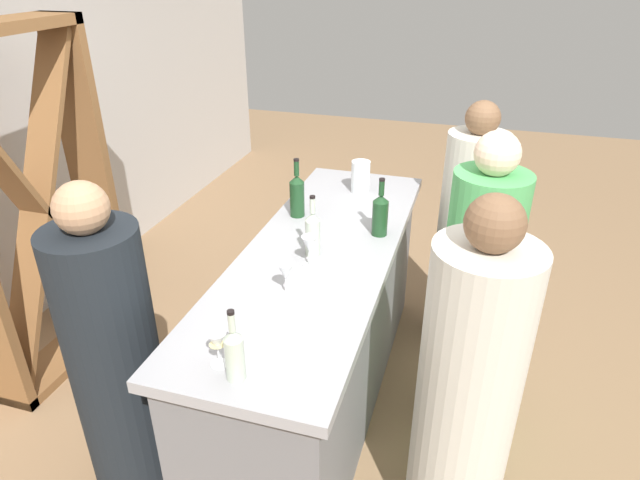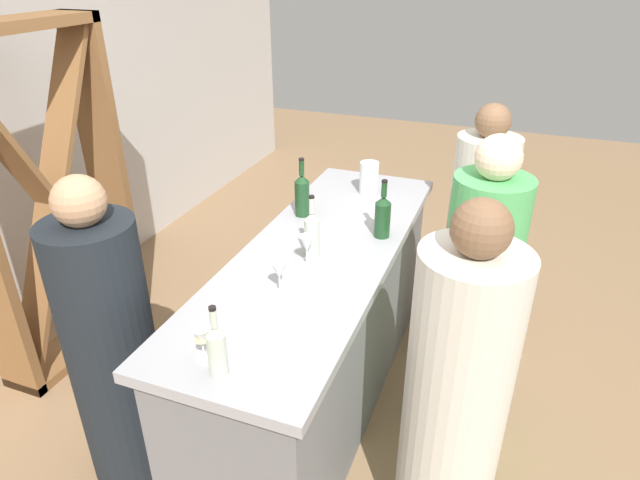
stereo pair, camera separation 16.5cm
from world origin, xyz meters
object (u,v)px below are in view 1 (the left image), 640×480
at_px(wine_bottle_center_olive_green, 380,214).
at_px(person_center_guest, 466,239).
at_px(wine_bottle_second_left_clear_pale, 313,233).
at_px(wine_glass_near_right, 217,343).
at_px(water_pitcher, 361,177).
at_px(wine_bottle_second_right_olive_green, 297,195).
at_px(wine_glass_near_left, 308,245).
at_px(wine_rack, 36,211).
at_px(wine_glass_near_center, 286,273).
at_px(person_left_guest, 466,397).
at_px(person_right_guest, 474,302).
at_px(person_server_behind, 115,360).
at_px(wine_bottle_leftmost_clear_pale, 234,353).

xyz_separation_m(wine_bottle_center_olive_green, person_center_guest, (0.58, -0.44, -0.37)).
bearing_deg(wine_bottle_second_left_clear_pale, wine_glass_near_right, 175.02).
distance_m(wine_bottle_center_olive_green, water_pitcher, 0.58).
distance_m(wine_bottle_second_left_clear_pale, wine_glass_near_right, 0.87).
relative_size(wine_bottle_second_right_olive_green, wine_glass_near_left, 2.17).
bearing_deg(wine_rack, wine_glass_near_right, -118.93).
bearing_deg(wine_glass_near_center, water_pitcher, -2.06).
relative_size(wine_bottle_center_olive_green, person_left_guest, 0.20).
relative_size(wine_glass_near_center, person_right_guest, 0.09).
height_order(wine_glass_near_right, person_server_behind, person_server_behind).
distance_m(person_left_guest, person_server_behind, 1.50).
bearing_deg(wine_glass_near_right, person_left_guest, -67.41).
bearing_deg(person_server_behind, person_left_guest, 23.77).
bearing_deg(wine_rack, wine_glass_near_center, -102.55).
bearing_deg(person_left_guest, wine_bottle_second_right_olive_green, -63.46).
relative_size(wine_rack, wine_bottle_leftmost_clear_pale, 7.14).
xyz_separation_m(wine_rack, wine_bottle_center_olive_green, (0.32, -1.90, 0.10)).
xyz_separation_m(wine_bottle_center_olive_green, wine_glass_near_right, (-1.18, 0.34, -0.02)).
bearing_deg(water_pitcher, wine_rack, 116.91).
relative_size(wine_bottle_center_olive_green, wine_glass_near_left, 2.02).
height_order(wine_bottle_leftmost_clear_pale, water_pitcher, wine_bottle_leftmost_clear_pale).
bearing_deg(wine_bottle_second_right_olive_green, wine_bottle_center_olive_green, -101.01).
xyz_separation_m(wine_glass_near_center, person_left_guest, (-0.14, -0.80, -0.35)).
height_order(wine_glass_near_right, person_right_guest, person_right_guest).
height_order(wine_glass_near_center, person_center_guest, person_center_guest).
bearing_deg(wine_bottle_second_left_clear_pale, person_server_behind, 135.12).
relative_size(water_pitcher, person_server_behind, 0.13).
bearing_deg(person_server_behind, wine_bottle_second_right_olive_green, 83.22).
bearing_deg(wine_bottle_center_olive_green, water_pitcher, 23.04).
distance_m(wine_glass_near_center, person_center_guest, 1.49).
relative_size(wine_rack, wine_bottle_second_left_clear_pale, 6.45).
xyz_separation_m(person_center_guest, person_server_behind, (-1.58, 1.40, -0.02)).
bearing_deg(person_right_guest, person_server_behind, 13.89).
relative_size(wine_bottle_leftmost_clear_pale, person_server_behind, 0.18).
height_order(wine_bottle_second_left_clear_pale, wine_bottle_center_olive_green, wine_bottle_center_olive_green).
relative_size(wine_glass_near_right, person_server_behind, 0.09).
relative_size(water_pitcher, person_center_guest, 0.12).
bearing_deg(wine_bottle_second_left_clear_pale, wine_glass_near_left, -173.23).
bearing_deg(wine_glass_near_center, person_center_guest, -29.36).
relative_size(wine_bottle_leftmost_clear_pale, wine_glass_near_left, 1.82).
xyz_separation_m(wine_bottle_center_olive_green, wine_glass_near_center, (-0.68, 0.27, -0.01)).
xyz_separation_m(person_left_guest, person_right_guest, (0.67, 0.00, 0.02)).
height_order(wine_bottle_center_olive_green, person_left_guest, person_left_guest).
distance_m(water_pitcher, person_right_guest, 1.06).
bearing_deg(person_right_guest, wine_bottle_center_olive_green, -31.90).
xyz_separation_m(wine_glass_near_center, person_server_behind, (-0.32, 0.69, -0.38)).
xyz_separation_m(wine_glass_near_right, person_server_behind, (0.18, 0.61, -0.37)).
height_order(wine_bottle_center_olive_green, wine_glass_near_right, wine_bottle_center_olive_green).
xyz_separation_m(wine_rack, water_pitcher, (0.85, -1.67, 0.08)).
bearing_deg(wine_bottle_center_olive_green, wine_glass_near_center, 158.24).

